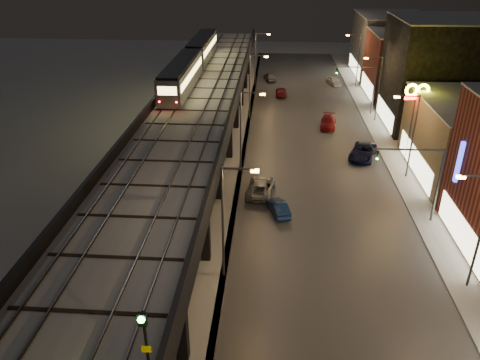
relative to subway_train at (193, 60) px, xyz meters
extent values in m
cube|color=#46474D|center=(16.00, -13.81, -8.21)|extent=(17.00, 120.00, 0.06)
cube|color=#9FA1A8|center=(26.00, -13.81, -8.17)|extent=(4.00, 120.00, 0.14)
cube|color=#9FA1A8|center=(2.50, -13.81, -8.21)|extent=(11.00, 120.00, 0.06)
cube|color=black|center=(2.50, -16.81, -2.44)|extent=(9.00, 100.00, 1.00)
cube|color=black|center=(-1.20, -43.81, -5.59)|extent=(0.70, 0.70, 5.30)
cube|color=black|center=(6.20, -43.81, -5.59)|extent=(0.70, 0.70, 5.30)
cube|color=black|center=(2.50, -43.81, -3.09)|extent=(8.00, 0.60, 0.50)
cube|color=black|center=(-1.20, -33.81, -5.59)|extent=(0.70, 0.70, 5.30)
cube|color=black|center=(6.20, -33.81, -5.59)|extent=(0.70, 0.70, 5.30)
cube|color=black|center=(2.50, -33.81, -3.09)|extent=(8.00, 0.60, 0.50)
cube|color=black|center=(-1.20, -23.81, -5.59)|extent=(0.70, 0.70, 5.30)
cube|color=black|center=(6.20, -23.81, -5.59)|extent=(0.70, 0.70, 5.30)
cube|color=black|center=(2.50, -23.81, -3.09)|extent=(8.00, 0.60, 0.50)
cube|color=black|center=(-1.20, -13.81, -5.59)|extent=(0.70, 0.70, 5.30)
cube|color=black|center=(6.20, -13.81, -5.59)|extent=(0.70, 0.70, 5.30)
cube|color=black|center=(2.50, -13.81, -3.09)|extent=(8.00, 0.60, 0.50)
cube|color=black|center=(-1.20, -3.81, -5.59)|extent=(0.70, 0.70, 5.30)
cube|color=black|center=(6.20, -3.81, -5.59)|extent=(0.70, 0.70, 5.30)
cube|color=black|center=(2.50, -3.81, -3.09)|extent=(8.00, 0.60, 0.50)
cube|color=black|center=(-1.20, 6.19, -5.59)|extent=(0.70, 0.70, 5.30)
cube|color=black|center=(6.20, 6.19, -5.59)|extent=(0.70, 0.70, 5.30)
cube|color=black|center=(2.50, 6.19, -3.09)|extent=(8.00, 0.60, 0.50)
cube|color=black|center=(-1.20, 16.19, -5.59)|extent=(0.70, 0.70, 5.30)
cube|color=black|center=(6.20, 16.19, -5.59)|extent=(0.70, 0.70, 5.30)
cube|color=black|center=(2.50, 16.19, -3.09)|extent=(8.00, 0.60, 0.50)
cube|color=black|center=(-1.20, 26.19, -5.59)|extent=(0.70, 0.70, 5.30)
cube|color=black|center=(6.20, 26.19, -5.59)|extent=(0.70, 0.70, 5.30)
cube|color=black|center=(2.50, 26.19, -3.09)|extent=(8.00, 0.60, 0.50)
cube|color=#B2B7C1|center=(2.50, -16.81, -1.86)|extent=(8.40, 100.00, 0.16)
cube|color=#332D28|center=(-0.72, -16.81, -1.70)|extent=(0.08, 98.00, 0.16)
cube|color=#332D28|center=(0.72, -16.81, -1.70)|extent=(0.08, 98.00, 0.16)
cube|color=#332D28|center=(3.78, -16.81, -1.70)|extent=(0.08, 98.00, 0.16)
cube|color=#332D28|center=(5.22, -16.81, -1.70)|extent=(0.08, 98.00, 0.16)
cube|color=black|center=(2.50, -46.81, -1.75)|extent=(7.80, 0.24, 0.06)
cube|color=black|center=(2.50, -30.81, -1.75)|extent=(7.80, 0.24, 0.06)
cube|color=black|center=(2.50, -14.81, -1.75)|extent=(7.80, 0.24, 0.06)
cube|color=black|center=(2.50, 1.19, -1.75)|extent=(7.80, 0.24, 0.06)
cube|color=black|center=(2.50, 17.19, -1.75)|extent=(7.80, 0.24, 0.06)
cube|color=black|center=(6.85, -16.81, -1.39)|extent=(0.30, 100.00, 1.10)
cube|color=black|center=(-1.85, -16.81, -1.39)|extent=(0.30, 100.00, 1.10)
cube|color=#FFF5C2|center=(26.45, -30.81, -6.64)|extent=(0.10, 9.60, 2.40)
cube|color=brown|center=(32.50, -16.81, -4.24)|extent=(12.00, 15.00, 8.00)
cube|color=#FFF5C2|center=(26.45, -16.81, -6.64)|extent=(0.10, 12.00, 2.40)
cube|color=black|center=(32.50, -0.81, -1.24)|extent=(12.00, 13.00, 14.00)
cube|color=#FFF5C2|center=(26.45, -0.81, -6.64)|extent=(0.10, 10.40, 2.40)
cube|color=#B2B7C1|center=(32.50, -0.81, 5.84)|extent=(12.20, 13.20, 0.16)
cube|color=maroon|center=(32.50, 13.19, -3.24)|extent=(12.00, 12.00, 10.00)
cube|color=#FFF5C2|center=(26.45, 13.19, -6.64)|extent=(0.10, 9.60, 2.40)
cube|color=#B2B7C1|center=(32.50, 13.19, 1.84)|extent=(12.20, 12.20, 0.16)
cube|color=#474747|center=(32.50, 27.19, -2.74)|extent=(12.00, 16.00, 11.00)
cube|color=#FFF5C2|center=(26.45, 27.19, -6.64)|extent=(0.10, 12.80, 2.40)
cube|color=#B2B7C1|center=(32.50, 27.19, 2.84)|extent=(12.20, 16.20, 0.16)
cylinder|color=#38383A|center=(7.80, -35.81, -3.74)|extent=(0.18, 0.18, 9.00)
cube|color=#38383A|center=(8.90, -35.81, 0.66)|extent=(2.20, 0.12, 0.12)
cube|color=orange|center=(10.00, -35.81, 0.54)|extent=(0.55, 0.28, 0.18)
cube|color=#38383A|center=(24.40, -35.81, 0.66)|extent=(2.20, 0.12, 0.12)
cube|color=orange|center=(23.30, -35.81, 0.54)|extent=(0.55, 0.28, 0.18)
cylinder|color=#38383A|center=(7.80, -17.81, -3.74)|extent=(0.18, 0.18, 9.00)
cube|color=#38383A|center=(8.90, -17.81, 0.66)|extent=(2.20, 0.12, 0.12)
cube|color=orange|center=(10.00, -17.81, 0.54)|extent=(0.55, 0.28, 0.18)
cylinder|color=#38383A|center=(25.50, -17.81, -3.74)|extent=(0.18, 0.18, 9.00)
cube|color=#38383A|center=(24.40, -17.81, 0.66)|extent=(2.20, 0.12, 0.12)
cube|color=orange|center=(23.30, -17.81, 0.54)|extent=(0.55, 0.28, 0.18)
cylinder|color=#38383A|center=(7.80, 0.19, -3.74)|extent=(0.18, 0.18, 9.00)
cube|color=#38383A|center=(8.90, 0.19, 0.66)|extent=(2.20, 0.12, 0.12)
cube|color=orange|center=(10.00, 0.19, 0.54)|extent=(0.55, 0.28, 0.18)
cylinder|color=#38383A|center=(25.50, 0.19, -3.74)|extent=(0.18, 0.18, 9.00)
cube|color=#38383A|center=(24.40, 0.19, 0.66)|extent=(2.20, 0.12, 0.12)
cube|color=orange|center=(23.30, 0.19, 0.54)|extent=(0.55, 0.28, 0.18)
cylinder|color=#38383A|center=(7.80, 18.19, -3.74)|extent=(0.18, 0.18, 9.00)
cube|color=#38383A|center=(8.90, 18.19, 0.66)|extent=(2.20, 0.12, 0.12)
cube|color=orange|center=(10.00, 18.19, 0.54)|extent=(0.55, 0.28, 0.18)
cylinder|color=#38383A|center=(25.50, 18.19, -3.74)|extent=(0.18, 0.18, 9.00)
cube|color=#38383A|center=(24.40, 18.19, 0.66)|extent=(2.20, 0.12, 0.12)
cube|color=orange|center=(23.30, 18.19, 0.54)|extent=(0.55, 0.28, 0.18)
cylinder|color=#38383A|center=(25.50, -26.81, -4.74)|extent=(0.20, 0.20, 7.00)
cube|color=#38383A|center=(22.50, -26.81, -1.34)|extent=(6.00, 0.12, 0.12)
imported|color=black|center=(20.00, -26.81, -1.84)|extent=(0.20, 0.16, 1.00)
sphere|color=#0CFF26|center=(20.00, -26.96, -2.09)|extent=(0.18, 0.18, 0.18)
cylinder|color=#38383A|center=(25.50, 3.19, -4.74)|extent=(0.20, 0.20, 7.00)
cube|color=#38383A|center=(22.50, 3.19, -1.34)|extent=(6.00, 0.12, 0.12)
imported|color=black|center=(20.00, 3.19, -1.84)|extent=(0.20, 0.16, 1.00)
sphere|color=#0CFF26|center=(20.00, 3.04, -2.09)|extent=(0.18, 0.18, 0.18)
cube|color=gray|center=(0.00, -8.58, -0.10)|extent=(2.67, 16.10, 3.04)
cube|color=black|center=(0.00, -8.58, 1.53)|extent=(2.39, 15.64, 0.23)
cube|color=#F6DD70|center=(-1.34, -8.58, 0.31)|extent=(0.05, 14.72, 0.83)
cube|color=#F6DD70|center=(1.34, -8.58, 0.31)|extent=(0.05, 14.72, 0.83)
cube|color=gray|center=(0.00, 8.59, -0.10)|extent=(2.67, 16.10, 3.04)
cube|color=black|center=(0.00, 8.59, 1.53)|extent=(2.39, 15.64, 0.23)
cube|color=#F6DD70|center=(-1.34, 8.59, 0.31)|extent=(0.05, 14.72, 0.83)
cube|color=#F6DD70|center=(1.34, 8.59, 0.31)|extent=(0.05, 14.72, 0.83)
cube|color=#F6DD70|center=(0.00, -16.64, 0.36)|extent=(2.02, 0.05, 0.92)
sphere|color=#FF0C0C|center=(-0.92, -16.66, -0.84)|extent=(0.18, 0.18, 0.18)
sphere|color=#FF0C0C|center=(0.92, -16.66, -0.84)|extent=(0.18, 0.18, 0.18)
cylinder|color=black|center=(6.40, -50.60, -0.03)|extent=(0.13, 0.13, 3.19)
cube|color=black|center=(6.40, -50.72, 1.30)|extent=(0.34, 0.19, 0.58)
sphere|color=#0CFF26|center=(6.40, -50.84, 1.41)|extent=(0.28, 0.28, 0.28)
cube|color=#D7D100|center=(6.40, -50.70, -0.24)|extent=(0.37, 0.04, 0.32)
imported|color=navy|center=(11.83, -26.41, -7.61)|extent=(2.47, 4.07, 1.27)
imported|color=slate|center=(10.12, -22.65, -7.50)|extent=(3.00, 5.54, 1.47)
imported|color=maroon|center=(12.39, 11.94, -7.62)|extent=(1.75, 4.26, 1.24)
imported|color=slate|center=(10.42, 21.43, -7.51)|extent=(2.68, 4.56, 1.46)
imported|color=black|center=(21.66, -13.08, -7.47)|extent=(4.24, 6.09, 1.54)
imported|color=maroon|center=(18.67, -2.87, -7.54)|extent=(2.63, 5.09, 1.41)
imported|color=silver|center=(21.78, 19.34, -7.52)|extent=(2.76, 4.51, 1.43)
cylinder|color=#38383A|center=(26.50, -13.43, -4.60)|extent=(0.24, 0.24, 7.28)
cube|color=#FF0C0C|center=(26.50, -13.43, -0.69)|extent=(2.55, 0.25, 0.46)
torus|color=#FFF20F|center=(25.91, -13.43, 0.04)|extent=(1.50, 0.60, 1.47)
torus|color=#FFF20F|center=(27.09, -13.43, 0.04)|extent=(1.50, 0.60, 1.47)
cylinder|color=#38383A|center=(27.00, -27.86, -5.79)|extent=(0.28, 0.28, 4.90)
cube|color=#2839CA|center=(27.00, -27.86, -1.87)|extent=(1.57, 0.35, 3.53)
camera|label=1|loc=(11.01, -63.77, 13.83)|focal=35.00mm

